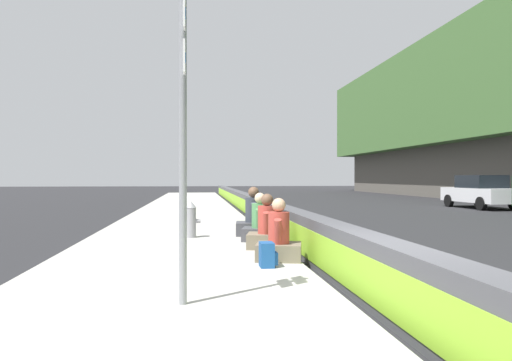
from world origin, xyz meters
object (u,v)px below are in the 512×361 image
(fire_hydrant, at_px, (191,219))
(parked_car_fourth, at_px, (480,192))
(seated_person_far, at_px, (254,220))
(seated_person_rear, at_px, (260,226))
(backpack, at_px, (267,255))
(route_sign_post, at_px, (183,124))
(seated_person_middle, at_px, (267,231))
(seated_person_foreground, at_px, (279,241))

(fire_hydrant, height_order, parked_car_fourth, parked_car_fourth)
(fire_hydrant, relative_size, seated_person_far, 0.72)
(seated_person_rear, height_order, seated_person_far, seated_person_far)
(backpack, bearing_deg, route_sign_post, 148.21)
(seated_person_far, distance_m, backpack, 4.22)
(seated_person_middle, xyz_separation_m, seated_person_far, (2.19, 0.01, 0.03))
(seated_person_far, bearing_deg, seated_person_rear, -178.95)
(route_sign_post, relative_size, seated_person_middle, 3.22)
(fire_hydrant, xyz_separation_m, backpack, (-3.92, -1.27, -0.25))
(seated_person_foreground, xyz_separation_m, seated_person_middle, (1.40, -0.00, 0.01))
(seated_person_rear, xyz_separation_m, seated_person_far, (1.04, 0.02, 0.04))
(fire_hydrant, bearing_deg, parked_car_fourth, -53.01)
(route_sign_post, height_order, parked_car_fourth, route_sign_post)
(fire_hydrant, height_order, seated_person_foreground, seated_person_foreground)
(seated_person_middle, bearing_deg, seated_person_far, 0.37)
(seated_person_rear, bearing_deg, backpack, 174.48)
(route_sign_post, height_order, seated_person_rear, route_sign_post)
(seated_person_foreground, height_order, parked_car_fourth, parked_car_fourth)
(fire_hydrant, distance_m, seated_person_rear, 1.75)
(seated_person_middle, xyz_separation_m, seated_person_rear, (1.15, -0.01, -0.01))
(fire_hydrant, distance_m, seated_person_middle, 2.47)
(seated_person_foreground, bearing_deg, fire_hydrant, 25.38)
(route_sign_post, relative_size, backpack, 9.00)
(route_sign_post, distance_m, seated_person_foreground, 3.58)
(seated_person_middle, xyz_separation_m, backpack, (-2.01, 0.30, -0.16))
(seated_person_foreground, height_order, seated_person_rear, seated_person_rear)
(backpack, distance_m, parked_car_fourth, 19.99)
(seated_person_far, height_order, parked_car_fourth, parked_car_fourth)
(seated_person_rear, relative_size, backpack, 2.75)
(seated_person_rear, bearing_deg, parked_car_fourth, -47.92)
(parked_car_fourth, bearing_deg, fire_hydrant, 126.99)
(seated_person_foreground, relative_size, parked_car_fourth, 0.24)
(backpack, bearing_deg, fire_hydrant, 17.96)
(seated_person_middle, height_order, seated_person_rear, seated_person_middle)
(seated_person_foreground, xyz_separation_m, backpack, (-0.62, 0.30, -0.15))
(fire_hydrant, bearing_deg, backpack, -162.04)
(route_sign_post, distance_m, seated_person_middle, 4.72)
(seated_person_foreground, relative_size, seated_person_far, 0.89)
(seated_person_foreground, distance_m, parked_car_fourth, 19.33)
(fire_hydrant, relative_size, backpack, 2.20)
(seated_person_foreground, distance_m, seated_person_middle, 1.40)
(seated_person_foreground, bearing_deg, seated_person_middle, -0.16)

